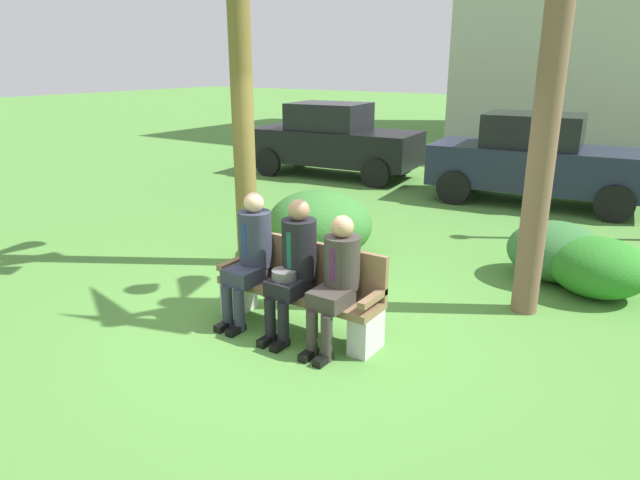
{
  "coord_description": "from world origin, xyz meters",
  "views": [
    {
      "loc": [
        3.22,
        -4.35,
        2.62
      ],
      "look_at": [
        0.12,
        0.24,
        0.85
      ],
      "focal_mm": 31.68,
      "sensor_mm": 36.0,
      "label": 1
    }
  ],
  "objects_px": {
    "seated_man_middle": "(294,262)",
    "parked_car_near": "(333,140)",
    "park_bench": "(301,290)",
    "shrub_mid_lawn": "(556,251)",
    "seated_man_left": "(250,251)",
    "shrub_far_lawn": "(320,224)",
    "parked_car_far": "(537,160)",
    "shrub_near_bench": "(599,267)",
    "seated_man_right": "(337,276)"
  },
  "relations": [
    {
      "from": "seated_man_middle",
      "to": "parked_car_far",
      "type": "xyz_separation_m",
      "value": [
        0.57,
        6.88,
        0.09
      ]
    },
    {
      "from": "shrub_far_lawn",
      "to": "parked_car_near",
      "type": "relative_size",
      "value": 0.37
    },
    {
      "from": "park_bench",
      "to": "seated_man_left",
      "type": "distance_m",
      "value": 0.65
    },
    {
      "from": "seated_man_middle",
      "to": "shrub_far_lawn",
      "type": "xyz_separation_m",
      "value": [
        -1.1,
        2.08,
        -0.29
      ]
    },
    {
      "from": "shrub_mid_lawn",
      "to": "parked_car_far",
      "type": "relative_size",
      "value": 0.29
    },
    {
      "from": "park_bench",
      "to": "shrub_far_lawn",
      "type": "relative_size",
      "value": 1.21
    },
    {
      "from": "park_bench",
      "to": "shrub_near_bench",
      "type": "xyz_separation_m",
      "value": [
        2.36,
        2.6,
        -0.07
      ]
    },
    {
      "from": "park_bench",
      "to": "shrub_mid_lawn",
      "type": "relative_size",
      "value": 1.52
    },
    {
      "from": "seated_man_left",
      "to": "seated_man_middle",
      "type": "height_order",
      "value": "seated_man_middle"
    },
    {
      "from": "park_bench",
      "to": "shrub_far_lawn",
      "type": "distance_m",
      "value": 2.24
    },
    {
      "from": "seated_man_middle",
      "to": "parked_car_near",
      "type": "distance_m",
      "value": 8.12
    },
    {
      "from": "seated_man_right",
      "to": "shrub_far_lawn",
      "type": "relative_size",
      "value": 0.86
    },
    {
      "from": "shrub_far_lawn",
      "to": "seated_man_right",
      "type": "bearing_deg",
      "value": -52.53
    },
    {
      "from": "parked_car_far",
      "to": "park_bench",
      "type": "bearing_deg",
      "value": -94.93
    },
    {
      "from": "seated_man_left",
      "to": "parked_car_far",
      "type": "xyz_separation_m",
      "value": [
        1.13,
        6.87,
        0.08
      ]
    },
    {
      "from": "seated_man_middle",
      "to": "parked_car_near",
      "type": "height_order",
      "value": "parked_car_near"
    },
    {
      "from": "seated_man_middle",
      "to": "seated_man_right",
      "type": "distance_m",
      "value": 0.49
    },
    {
      "from": "shrub_near_bench",
      "to": "shrub_far_lawn",
      "type": "relative_size",
      "value": 0.75
    },
    {
      "from": "seated_man_right",
      "to": "parked_car_near",
      "type": "bearing_deg",
      "value": 122.9
    },
    {
      "from": "shrub_far_lawn",
      "to": "parked_car_near",
      "type": "xyz_separation_m",
      "value": [
        -2.96,
        4.95,
        0.38
      ]
    },
    {
      "from": "seated_man_middle",
      "to": "shrub_mid_lawn",
      "type": "relative_size",
      "value": 1.16
    },
    {
      "from": "park_bench",
      "to": "seated_man_right",
      "type": "distance_m",
      "value": 0.6
    },
    {
      "from": "shrub_mid_lawn",
      "to": "parked_car_near",
      "type": "distance_m",
      "value": 7.15
    },
    {
      "from": "seated_man_middle",
      "to": "shrub_far_lawn",
      "type": "bearing_deg",
      "value": 117.93
    },
    {
      "from": "seated_man_right",
      "to": "parked_car_far",
      "type": "height_order",
      "value": "parked_car_far"
    },
    {
      "from": "shrub_near_bench",
      "to": "shrub_mid_lawn",
      "type": "xyz_separation_m",
      "value": [
        -0.53,
        0.26,
        0.02
      ]
    },
    {
      "from": "shrub_far_lawn",
      "to": "parked_car_far",
      "type": "distance_m",
      "value": 5.1
    },
    {
      "from": "seated_man_right",
      "to": "parked_car_near",
      "type": "distance_m",
      "value": 8.38
    },
    {
      "from": "seated_man_right",
      "to": "parked_car_near",
      "type": "relative_size",
      "value": 0.32
    },
    {
      "from": "park_bench",
      "to": "shrub_near_bench",
      "type": "bearing_deg",
      "value": 47.81
    },
    {
      "from": "shrub_near_bench",
      "to": "shrub_far_lawn",
      "type": "distance_m",
      "value": 3.51
    },
    {
      "from": "park_bench",
      "to": "parked_car_near",
      "type": "xyz_separation_m",
      "value": [
        -4.05,
        6.91,
        0.42
      ]
    },
    {
      "from": "seated_man_middle",
      "to": "shrub_mid_lawn",
      "type": "height_order",
      "value": "seated_man_middle"
    },
    {
      "from": "seated_man_middle",
      "to": "parked_car_near",
      "type": "bearing_deg",
      "value": 119.98
    },
    {
      "from": "park_bench",
      "to": "parked_car_near",
      "type": "relative_size",
      "value": 0.44
    },
    {
      "from": "shrub_mid_lawn",
      "to": "seated_man_left",
      "type": "bearing_deg",
      "value": -128.5
    },
    {
      "from": "seated_man_middle",
      "to": "seated_man_left",
      "type": "bearing_deg",
      "value": 179.45
    },
    {
      "from": "seated_man_middle",
      "to": "parked_car_near",
      "type": "xyz_separation_m",
      "value": [
        -4.06,
        7.03,
        0.09
      ]
    },
    {
      "from": "seated_man_middle",
      "to": "parked_car_near",
      "type": "relative_size",
      "value": 0.34
    },
    {
      "from": "shrub_mid_lawn",
      "to": "parked_car_near",
      "type": "relative_size",
      "value": 0.29
    },
    {
      "from": "seated_man_left",
      "to": "seated_man_middle",
      "type": "xyz_separation_m",
      "value": [
        0.56,
        -0.01,
        -0.0
      ]
    },
    {
      "from": "seated_man_left",
      "to": "seated_man_right",
      "type": "bearing_deg",
      "value": -0.42
    },
    {
      "from": "seated_man_middle",
      "to": "shrub_near_bench",
      "type": "distance_m",
      "value": 3.62
    },
    {
      "from": "seated_man_left",
      "to": "seated_man_right",
      "type": "xyz_separation_m",
      "value": [
        1.05,
        -0.01,
        -0.04
      ]
    },
    {
      "from": "shrub_near_bench",
      "to": "shrub_mid_lawn",
      "type": "distance_m",
      "value": 0.59
    },
    {
      "from": "seated_man_left",
      "to": "shrub_near_bench",
      "type": "xyz_separation_m",
      "value": [
        2.9,
        2.72,
        -0.41
      ]
    },
    {
      "from": "seated_man_left",
      "to": "shrub_far_lawn",
      "type": "bearing_deg",
      "value": 104.73
    },
    {
      "from": "seated_man_left",
      "to": "shrub_far_lawn",
      "type": "distance_m",
      "value": 2.16
    },
    {
      "from": "park_bench",
      "to": "parked_car_far",
      "type": "bearing_deg",
      "value": 85.07
    },
    {
      "from": "park_bench",
      "to": "seated_man_right",
      "type": "height_order",
      "value": "seated_man_right"
    }
  ]
}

